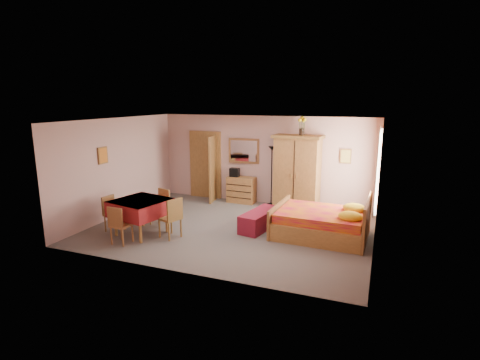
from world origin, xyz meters
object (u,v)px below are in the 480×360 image
at_px(wardrobe, 297,173).
at_px(bench, 260,220).
at_px(chair_east, 170,218).
at_px(floor_lamp, 272,176).
at_px(chair_north, 159,207).
at_px(stereo, 235,172).
at_px(bed, 321,215).
at_px(chest_of_drawers, 241,190).
at_px(chair_south, 121,224).
at_px(chair_west, 114,214).
at_px(dining_table, 141,217).
at_px(wall_mirror, 244,151).
at_px(sunflower_vase, 302,126).

relative_size(wardrobe, bench, 1.61).
bearing_deg(chair_east, floor_lamp, -2.25).
height_order(wardrobe, chair_north, wardrobe).
bearing_deg(stereo, floor_lamp, 4.18).
bearing_deg(bed, chest_of_drawers, 145.99).
distance_m(stereo, chair_east, 3.34).
xyz_separation_m(wardrobe, chair_south, (-2.95, -3.90, -0.63)).
bearing_deg(chest_of_drawers, chair_east, -95.71).
relative_size(floor_lamp, chair_west, 2.07).
xyz_separation_m(chest_of_drawers, floor_lamp, (0.91, 0.07, 0.48)).
relative_size(bench, dining_table, 1.17).
distance_m(stereo, chair_south, 4.15).
relative_size(wall_mirror, floor_lamp, 0.55).
bearing_deg(chair_west, bench, 118.59).
height_order(chest_of_drawers, chair_west, chair_west).
bearing_deg(bench, chair_north, -166.18).
distance_m(floor_lamp, chair_north, 3.45).
xyz_separation_m(stereo, chair_west, (-1.70, -3.40, -0.49)).
height_order(chest_of_drawers, stereo, stereo).
relative_size(wardrobe, dining_table, 1.88).
distance_m(sunflower_vase, bench, 2.95).
bearing_deg(chest_of_drawers, dining_table, -107.24).
distance_m(wardrobe, chair_south, 4.94).
distance_m(wall_mirror, floor_lamp, 1.15).
bearing_deg(sunflower_vase, chest_of_drawers, 177.81).
bearing_deg(chair_south, bench, 40.78).
relative_size(stereo, bed, 0.13).
xyz_separation_m(wall_mirror, stereo, (-0.22, -0.22, -0.64)).
bearing_deg(chair_west, stereo, 158.30).
bearing_deg(chair_south, chair_west, 141.20).
distance_m(chest_of_drawers, chair_west, 3.91).
xyz_separation_m(bench, chair_north, (-2.45, -0.60, 0.22)).
distance_m(wardrobe, chair_west, 4.95).
bearing_deg(chest_of_drawers, stereo, -174.53).
bearing_deg(bed, bench, -176.20).
bearing_deg(chest_of_drawers, sunflower_vase, 0.08).
height_order(dining_table, chair_east, chair_east).
bearing_deg(wall_mirror, wardrobe, -13.84).
relative_size(sunflower_vase, bed, 0.24).
bearing_deg(chair_north, bed, -154.90).
bearing_deg(wall_mirror, stereo, -137.99).
xyz_separation_m(floor_lamp, dining_table, (-2.11, -3.44, -0.46)).
height_order(chair_north, chair_east, chair_east).
height_order(bed, chair_west, bed).
distance_m(chair_south, chair_north, 1.38).
distance_m(chest_of_drawers, stereo, 0.56).
xyz_separation_m(floor_lamp, chair_west, (-2.83, -3.48, -0.45)).
height_order(stereo, floor_lamp, floor_lamp).
relative_size(wall_mirror, chair_north, 1.09).
bearing_deg(chair_east, dining_table, 114.46).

